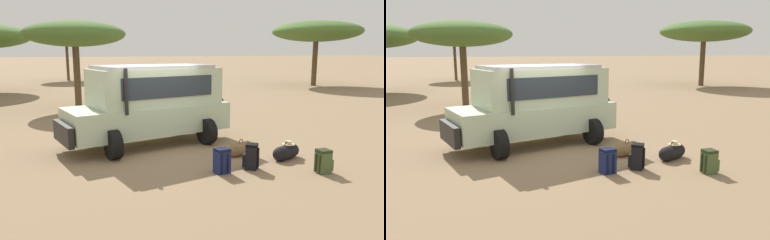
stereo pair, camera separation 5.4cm
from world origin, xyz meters
The scene contains 10 objects.
ground_plane centered at (0.00, 0.00, 0.00)m, with size 320.00×320.00×0.00m, color #8C7051.
safari_vehicle centered at (-0.06, 0.83, 1.29)m, with size 5.48×3.42×2.44m.
backpack_beside_front_wheel centered at (0.84, -2.50, 0.29)m, with size 0.38×0.41×0.60m.
backpack_cluster_center centered at (1.64, -2.48, 0.31)m, with size 0.44×0.42×0.64m.
backpack_near_rear_wheel centered at (3.12, -3.31, 0.28)m, with size 0.40×0.31×0.57m.
duffel_bag_low_black_case centered at (2.94, -2.02, 0.19)m, with size 0.93×0.63×0.48m.
duffel_bag_soft_canvas centered at (1.98, -1.26, 0.18)m, with size 0.91×0.58×0.45m.
acacia_tree_centre_back centered at (-1.80, 9.67, 3.66)m, with size 5.02×4.77×4.32m.
acacia_tree_right_mid centered at (-1.80, 27.99, 3.95)m, with size 5.50×5.54×4.69m.
acacia_tree_far_right centered at (17.07, 15.39, 4.34)m, with size 6.91×7.35×5.17m.
Camera 2 is at (-2.64, -10.34, 2.89)m, focal length 35.00 mm.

